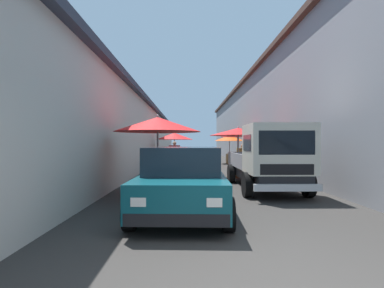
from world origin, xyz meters
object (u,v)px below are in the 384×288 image
object	(u,v)px
vendor_in_shade	(243,157)
fruit_stall_near_right	(230,141)
fruit_stall_far_left	(238,140)
fruit_stall_mid_lane	(238,138)
hatchback_car	(183,179)
delivery_truck	(271,159)
parked_scooter	(263,165)
fruit_stall_far_right	(157,133)
fruit_stall_near_left	(175,139)
vendor_by_crates	(175,153)

from	to	relation	value
vendor_in_shade	fruit_stall_near_right	bearing A→B (deg)	-3.55
fruit_stall_near_right	fruit_stall_far_left	size ratio (longest dim) A/B	0.99
fruit_stall_mid_lane	hatchback_car	world-z (taller)	fruit_stall_mid_lane
fruit_stall_near_right	delivery_truck	world-z (taller)	fruit_stall_near_right
hatchback_car	parked_scooter	world-z (taller)	hatchback_car
fruit_stall_far_right	fruit_stall_mid_lane	distance (m)	5.21
fruit_stall_near_left	vendor_by_crates	size ratio (longest dim) A/B	1.56
fruit_stall_near_left	delivery_truck	xyz separation A→B (m)	(-11.19, -3.49, -0.79)
fruit_stall_near_right	fruit_stall_near_left	bearing A→B (deg)	114.08
fruit_stall_mid_lane	fruit_stall_far_left	bearing A→B (deg)	-9.65
vendor_in_shade	parked_scooter	world-z (taller)	vendor_in_shade
fruit_stall_far_right	fruit_stall_far_left	xyz separation A→B (m)	(9.32, -4.05, -0.11)
fruit_stall_near_right	hatchback_car	bearing A→B (deg)	168.04
fruit_stall_mid_lane	fruit_stall_near_right	size ratio (longest dim) A/B	1.12
parked_scooter	fruit_stall_mid_lane	bearing A→B (deg)	136.02
fruit_stall_near_left	fruit_stall_mid_lane	xyz separation A→B (m)	(-7.18, -3.17, -0.04)
parked_scooter	fruit_stall_far_left	bearing A→B (deg)	10.14
hatchback_car	vendor_by_crates	distance (m)	10.73
vendor_by_crates	parked_scooter	xyz separation A→B (m)	(-2.65, -4.57, -0.51)
fruit_stall_far_right	fruit_stall_near_right	bearing A→B (deg)	-17.34
hatchback_car	vendor_in_shade	xyz separation A→B (m)	(7.64, -2.79, 0.13)
fruit_stall_mid_lane	fruit_stall_near_left	bearing A→B (deg)	23.83
fruit_stall_far_right	vendor_by_crates	bearing A→B (deg)	-0.90
fruit_stall_far_right	hatchback_car	bearing A→B (deg)	-160.47
fruit_stall_near_left	vendor_in_shade	xyz separation A→B (m)	(-6.01, -3.62, -0.97)
fruit_stall_far_left	vendor_in_shade	distance (m)	4.12
delivery_truck	vendor_in_shade	xyz separation A→B (m)	(5.19, -0.13, -0.18)
fruit_stall_far_right	fruit_stall_far_left	bearing A→B (deg)	-23.51
vendor_by_crates	parked_scooter	size ratio (longest dim) A/B	0.99
fruit_stall_mid_lane	vendor_by_crates	world-z (taller)	fruit_stall_mid_lane
fruit_stall_far_right	fruit_stall_mid_lane	xyz separation A→B (m)	(4.13, -3.17, -0.06)
fruit_stall_mid_lane	vendor_by_crates	xyz separation A→B (m)	(4.23, 3.04, -0.83)
fruit_stall_near_right	vendor_in_shade	xyz separation A→B (m)	(-7.84, 0.49, -0.87)
fruit_stall_mid_lane	vendor_by_crates	distance (m)	5.28
fruit_stall_near_right	hatchback_car	xyz separation A→B (m)	(-15.48, 3.28, -0.99)
fruit_stall_far_right	parked_scooter	size ratio (longest dim) A/B	1.57
fruit_stall_near_right	vendor_in_shade	size ratio (longest dim) A/B	1.52
fruit_stall_far_right	hatchback_car	xyz separation A→B (m)	(-2.33, -0.83, -1.11)
fruit_stall_far_left	vendor_in_shade	xyz separation A→B (m)	(-4.01, 0.43, -0.87)
fruit_stall_near_left	parked_scooter	distance (m)	7.44
vendor_by_crates	parked_scooter	distance (m)	5.31
fruit_stall_near_right	fruit_stall_far_left	bearing A→B (deg)	179.21
fruit_stall_far_left	vendor_by_crates	size ratio (longest dim) A/B	1.41
vendor_by_crates	fruit_stall_mid_lane	bearing A→B (deg)	-144.33
delivery_truck	fruit_stall_mid_lane	bearing A→B (deg)	4.52
fruit_stall_far_right	parked_scooter	bearing A→B (deg)	-39.42
hatchback_car	parked_scooter	bearing A→B (deg)	-25.69
vendor_by_crates	parked_scooter	world-z (taller)	vendor_by_crates
fruit_stall_far_right	delivery_truck	world-z (taller)	fruit_stall_far_right
fruit_stall_mid_lane	fruit_stall_far_left	world-z (taller)	fruit_stall_far_left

